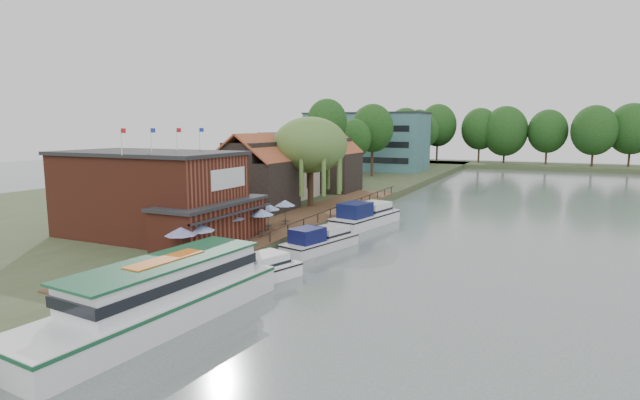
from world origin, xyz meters
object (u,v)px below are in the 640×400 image
at_px(umbrella_0, 181,244).
at_px(cruiser_0, 249,268).
at_px(pub, 167,195).
at_px(tour_boat, 155,293).
at_px(cottage_c, 332,162).
at_px(umbrella_1, 200,240).
at_px(willow, 310,162).
at_px(swan, 191,304).
at_px(cruiser_1, 320,237).
at_px(umbrella_5, 285,212).
at_px(umbrella_4, 268,217).
at_px(cottage_a, 254,173).
at_px(hotel_block, 367,141).
at_px(umbrella_2, 231,227).
at_px(cottage_b, 276,165).
at_px(cruiser_2, 366,213).
at_px(umbrella_3, 261,223).

bearing_deg(umbrella_0, cruiser_0, 5.54).
distance_m(pub, umbrella_0, 8.57).
xyz_separation_m(cruiser_0, tour_boat, (-0.67, -7.77, 0.64)).
relative_size(cottage_c, umbrella_1, 3.58).
height_order(willow, swan, willow).
xyz_separation_m(cruiser_1, tour_boat, (-1.05, -18.10, 0.63)).
distance_m(cottage_c, umbrella_0, 40.09).
height_order(pub, umbrella_0, pub).
bearing_deg(tour_boat, cruiser_1, 91.68).
distance_m(umbrella_5, tour_boat, 21.90).
xyz_separation_m(umbrella_0, umbrella_4, (-0.04, 11.60, 0.00)).
relative_size(umbrella_4, umbrella_5, 1.00).
distance_m(pub, cottage_a, 15.05).
xyz_separation_m(willow, cruiser_0, (7.76, -25.01, -5.15)).
bearing_deg(hotel_block, tour_boat, -77.49).
relative_size(umbrella_5, swan, 5.40).
bearing_deg(umbrella_0, cruiser_1, 63.02).
height_order(cottage_a, willow, willow).
height_order(cottage_c, umbrella_4, cottage_c).
height_order(cruiser_0, swan, cruiser_0).
distance_m(willow, umbrella_2, 19.72).
bearing_deg(umbrella_4, swan, -74.31).
distance_m(umbrella_4, tour_boat, 19.41).
relative_size(pub, cottage_c, 2.35).
bearing_deg(umbrella_5, cottage_b, 122.51).
bearing_deg(pub, tour_boat, -50.36).
height_order(cottage_c, umbrella_0, cottage_c).
relative_size(cruiser_2, tour_boat, 0.69).
bearing_deg(umbrella_2, umbrella_3, 65.71).
bearing_deg(umbrella_1, cruiser_2, 76.19).
relative_size(cruiser_1, cruiser_2, 0.83).
xyz_separation_m(umbrella_5, cruiser_1, (5.25, -3.39, -1.22)).
relative_size(cottage_c, cruiser_1, 0.95).
relative_size(cottage_a, umbrella_1, 3.62).
height_order(cottage_b, willow, willow).
distance_m(umbrella_3, swan, 14.22).
bearing_deg(cottage_c, umbrella_3, -77.08).
bearing_deg(umbrella_2, swan, -66.16).
height_order(umbrella_3, swan, umbrella_3).
relative_size(willow, cruiser_1, 1.16).
relative_size(pub, cottage_a, 2.33).
bearing_deg(willow, cruiser_0, -72.76).
xyz_separation_m(umbrella_5, cruiser_2, (5.09, 8.16, -0.96)).
relative_size(cottage_b, umbrella_0, 4.04).
height_order(cottage_b, cruiser_0, cottage_b).
bearing_deg(umbrella_2, tour_boat, -70.62).
bearing_deg(cruiser_1, cottage_c, 126.60).
distance_m(umbrella_3, umbrella_4, 2.78).
bearing_deg(cruiser_1, tour_boat, -78.80).
xyz_separation_m(cottage_c, swan, (10.64, -44.13, -5.03)).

